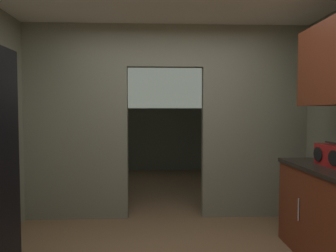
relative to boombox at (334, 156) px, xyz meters
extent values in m
cube|color=gray|center=(-2.72, 1.26, 0.28)|extent=(1.34, 0.12, 2.57)
cube|color=gray|center=(-0.34, 1.26, 0.28)|extent=(1.41, 0.12, 2.57)
cube|color=gray|center=(-1.55, 1.26, 1.29)|extent=(1.00, 0.12, 0.55)
cube|color=gray|center=(-1.51, 4.52, 0.28)|extent=(3.76, 0.10, 2.57)
cube|color=gray|center=(-3.34, 2.89, 0.28)|extent=(0.10, 3.26, 2.57)
cube|color=gray|center=(0.31, 2.89, 0.28)|extent=(0.10, 3.26, 2.57)
cylinder|color=#B7BABC|center=(-0.29, 0.08, -0.53)|extent=(0.01, 0.01, 0.22)
cube|color=maroon|center=(0.00, 0.00, 0.00)|extent=(0.16, 0.42, 0.20)
cylinder|color=#262626|center=(0.00, 0.00, 0.12)|extent=(0.02, 0.29, 0.02)
cylinder|color=black|center=(-0.08, -0.12, 0.00)|extent=(0.01, 0.14, 0.14)
cylinder|color=black|center=(-0.08, 0.12, 0.00)|extent=(0.01, 0.14, 0.14)
camera|label=1|loc=(-1.66, -2.65, 0.41)|focal=31.21mm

